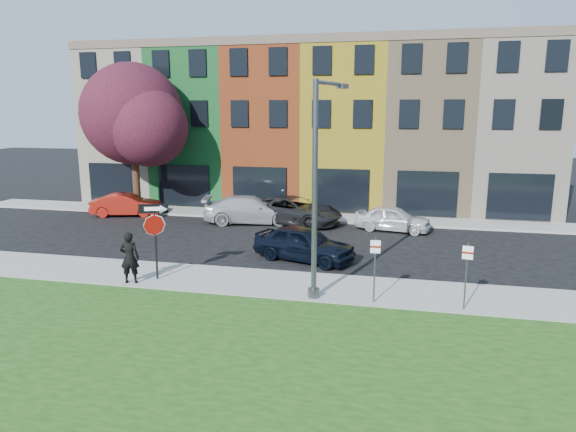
% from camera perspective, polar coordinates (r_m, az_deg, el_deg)
% --- Properties ---
extents(ground, '(120.00, 120.00, 0.00)m').
position_cam_1_polar(ground, '(15.82, -1.42, -11.55)').
color(ground, black).
rests_on(ground, ground).
extents(sidewalk_near, '(40.00, 3.00, 0.12)m').
position_cam_1_polar(sidewalk_near, '(18.25, 7.05, -8.19)').
color(sidewalk_near, gray).
rests_on(sidewalk_near, ground).
extents(sidewalk_far, '(40.00, 2.40, 0.12)m').
position_cam_1_polar(sidewalk_far, '(30.45, -0.11, 0.03)').
color(sidewalk_far, gray).
rests_on(sidewalk_far, ground).
extents(rowhouse_block, '(30.00, 10.12, 10.00)m').
position_cam_1_polar(rowhouse_block, '(35.81, 2.88, 9.73)').
color(rowhouse_block, beige).
rests_on(rowhouse_block, ground).
extents(stop_sign, '(1.01, 0.35, 2.81)m').
position_cam_1_polar(stop_sign, '(19.15, -14.62, -1.07)').
color(stop_sign, black).
rests_on(stop_sign, sidewalk_near).
extents(man, '(0.88, 0.75, 1.88)m').
position_cam_1_polar(man, '(19.27, -17.19, -4.43)').
color(man, black).
rests_on(man, sidewalk_near).
extents(sedan_near, '(4.33, 5.38, 1.48)m').
position_cam_1_polar(sedan_near, '(21.58, 1.80, -3.06)').
color(sedan_near, black).
rests_on(sedan_near, ground).
extents(parked_car_red, '(3.38, 4.78, 1.35)m').
position_cam_1_polar(parked_car_red, '(32.10, -17.50, 1.21)').
color(parked_car_red, maroon).
rests_on(parked_car_red, ground).
extents(parked_car_silver, '(4.31, 6.11, 1.52)m').
position_cam_1_polar(parked_car_silver, '(28.76, -4.18, 0.71)').
color(parked_car_silver, '#A5A5A9').
rests_on(parked_car_silver, ground).
extents(parked_car_dark, '(5.42, 6.80, 1.52)m').
position_cam_1_polar(parked_car_dark, '(28.47, 0.64, 0.63)').
color(parked_car_dark, black).
rests_on(parked_car_dark, ground).
extents(parked_car_white, '(2.90, 4.41, 1.32)m').
position_cam_1_polar(parked_car_white, '(27.37, 11.58, -0.28)').
color(parked_car_white, silver).
rests_on(parked_car_white, ground).
extents(street_lamp, '(0.98, 2.52, 7.06)m').
position_cam_1_polar(street_lamp, '(16.62, 3.33, 2.84)').
color(street_lamp, '#4B4E50').
rests_on(street_lamp, sidewalk_near).
extents(parking_sign_a, '(0.32, 0.10, 2.17)m').
position_cam_1_polar(parking_sign_a, '(16.70, 9.63, -5.06)').
color(parking_sign_a, '#4B4E50').
rests_on(parking_sign_a, sidewalk_near).
extents(parking_sign_b, '(0.32, 0.11, 2.14)m').
position_cam_1_polar(parking_sign_b, '(16.82, 19.23, -5.50)').
color(parking_sign_b, '#4B4E50').
rests_on(parking_sign_b, sidewalk_near).
extents(tree_purple, '(7.20, 6.30, 8.87)m').
position_cam_1_polar(tree_purple, '(32.39, -16.67, 10.54)').
color(tree_purple, black).
rests_on(tree_purple, sidewalk_far).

